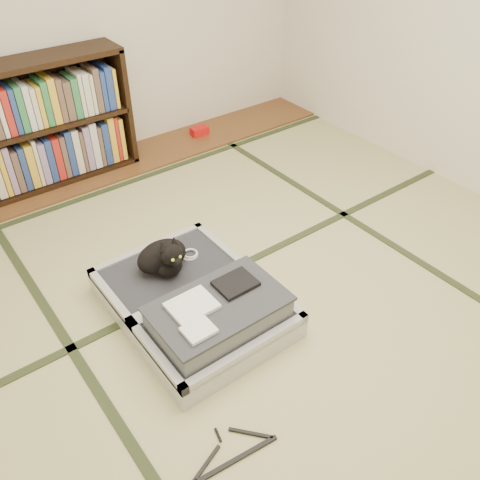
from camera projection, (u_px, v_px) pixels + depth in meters
floor at (271, 309)px, 2.83m from camera, size 4.50×4.50×0.00m
wood_strip at (112, 166)px, 4.09m from camera, size 4.00×0.50×0.02m
red_item at (199, 131)px, 4.49m from camera, size 0.16×0.10×0.07m
room_shell at (285, 39)px, 1.94m from camera, size 4.50×4.50×4.50m
tatami_borders at (220, 263)px, 3.14m from camera, size 4.00×4.50×0.01m
bookcase at (36, 128)px, 3.63m from camera, size 1.38×0.31×0.92m
suitcase at (197, 304)px, 2.72m from camera, size 0.76×1.01×0.30m
cat at (164, 257)px, 2.81m from camera, size 0.34×0.34×0.27m
cable_coil at (190, 254)px, 2.97m from camera, size 0.11×0.11×0.03m
hanger at (233, 453)px, 2.15m from camera, size 0.41×0.20×0.01m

